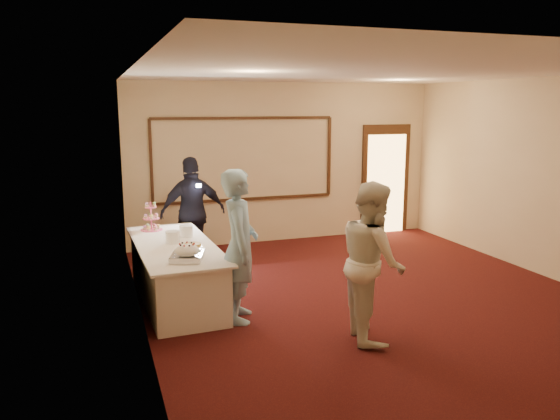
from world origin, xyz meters
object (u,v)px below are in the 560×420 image
object	(u,v)px
woman	(372,261)
pavlova_tray	(187,253)
buffet_table	(176,272)
man	(240,246)
plate_stack_a	(173,237)
guest	(193,212)
plate_stack_b	(186,231)
cupcake_stand	(151,219)
tart	(193,246)

from	to	relation	value
woman	pavlova_tray	bearing A→B (deg)	70.62
buffet_table	man	distance (m)	1.27
plate_stack_a	guest	xyz separation A→B (m)	(0.52, 1.39, 0.04)
pavlova_tray	woman	world-z (taller)	woman
plate_stack_b	man	size ratio (longest dim) A/B	0.10
pavlova_tray	plate_stack_b	size ratio (longest dim) A/B	2.99
cupcake_stand	tart	xyz separation A→B (m)	(0.40, -1.19, -0.14)
pavlova_tray	man	xyz separation A→B (m)	(0.61, -0.17, 0.08)
buffet_table	cupcake_stand	distance (m)	1.10
plate_stack_a	cupcake_stand	bearing A→B (deg)	102.17
plate_stack_b	tart	bearing A→B (deg)	-91.53
plate_stack_a	man	distance (m)	1.21
man	guest	size ratio (longest dim) A/B	1.04
tart	guest	size ratio (longest dim) A/B	0.14
plate_stack_a	tart	bearing A→B (deg)	-56.36
tart	woman	world-z (taller)	woman
guest	woman	bearing A→B (deg)	109.96
pavlova_tray	man	distance (m)	0.63
man	woman	size ratio (longest dim) A/B	1.04
buffet_table	pavlova_tray	size ratio (longest dim) A/B	4.51
buffet_table	cupcake_stand	bearing A→B (deg)	102.07
plate_stack_a	plate_stack_b	world-z (taller)	plate_stack_a
cupcake_stand	plate_stack_b	xyz separation A→B (m)	(0.42, -0.57, -0.09)
buffet_table	pavlova_tray	distance (m)	0.90
pavlova_tray	plate_stack_b	xyz separation A→B (m)	(0.18, 1.14, -0.00)
buffet_table	plate_stack_b	world-z (taller)	plate_stack_b
plate_stack_a	woman	xyz separation A→B (m)	(1.91, -1.99, 0.04)
plate_stack_b	woman	world-z (taller)	woman
tart	man	bearing A→B (deg)	-57.26
cupcake_stand	woman	size ratio (longest dim) A/B	0.26
cupcake_stand	man	size ratio (longest dim) A/B	0.25
tart	plate_stack_b	bearing A→B (deg)	88.47
pavlova_tray	man	bearing A→B (deg)	-15.64
plate_stack_a	man	bearing A→B (deg)	-56.97
pavlova_tray	cupcake_stand	world-z (taller)	cupcake_stand
pavlova_tray	cupcake_stand	distance (m)	1.73
pavlova_tray	tart	xyz separation A→B (m)	(0.16, 0.52, -0.06)
plate_stack_a	pavlova_tray	bearing A→B (deg)	-86.39
pavlova_tray	plate_stack_a	bearing A→B (deg)	93.61
woman	tart	bearing A→B (deg)	57.78
buffet_table	woman	xyz separation A→B (m)	(1.90, -1.92, 0.50)
buffet_table	man	size ratio (longest dim) A/B	1.40
tart	pavlova_tray	bearing A→B (deg)	-106.95
plate_stack_b	tart	xyz separation A→B (m)	(-0.02, -0.62, -0.06)
buffet_table	tart	xyz separation A→B (m)	(0.20, -0.25, 0.41)
buffet_table	man	world-z (taller)	man
buffet_table	guest	world-z (taller)	guest
cupcake_stand	guest	size ratio (longest dim) A/B	0.26
pavlova_tray	tart	size ratio (longest dim) A/B	2.27
cupcake_stand	plate_stack_b	distance (m)	0.71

